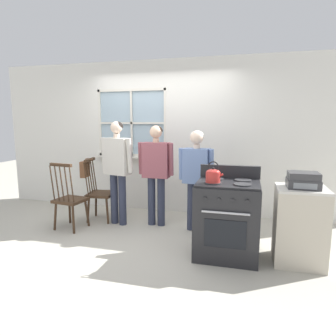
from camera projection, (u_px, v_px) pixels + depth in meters
ground_plane at (137, 238)px, 4.25m from camera, size 16.00×16.00×0.00m
wall_back at (166, 138)px, 5.37m from camera, size 6.40×0.16×2.70m
chair_by_window at (100, 193)px, 4.96m from camera, size 0.46×0.47×1.04m
chair_near_wall at (70, 200)px, 4.55m from camera, size 0.47×0.46×1.04m
person_elderly_left at (117, 164)px, 4.68m from camera, size 0.58×0.30×1.64m
person_teen_center at (156, 166)px, 4.64m from camera, size 0.56×0.22×1.57m
person_adult_right at (196, 171)px, 4.42m from camera, size 0.54×0.25×1.50m
stove at (227, 218)px, 3.63m from camera, size 0.75×0.68×1.08m
kettle at (213, 175)px, 3.46m from camera, size 0.21×0.17×0.25m
potted_plant at (128, 153)px, 5.51m from camera, size 0.17×0.17×0.25m
handbag at (85, 169)px, 4.92m from camera, size 0.21×0.23×0.31m
side_counter at (300, 226)px, 3.45m from camera, size 0.55×0.50×0.90m
stereo at (303, 180)px, 3.34m from camera, size 0.34×0.29×0.18m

